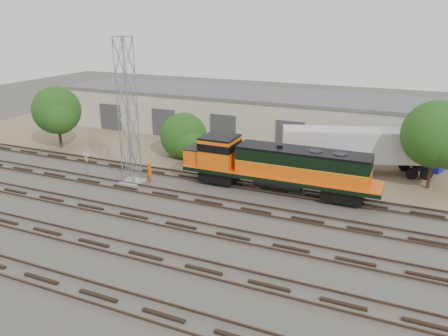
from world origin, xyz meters
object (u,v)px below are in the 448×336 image
at_px(worker, 150,172).
at_px(semi_trailer, 361,146).
at_px(locomotive, 275,166).
at_px(signal_tower, 128,115).

xyz_separation_m(worker, semi_trailer, (16.84, 9.95, 1.73)).
distance_m(locomotive, semi_trailer, 9.62).
distance_m(signal_tower, semi_trailer, 21.38).
bearing_deg(locomotive, worker, -167.52).
bearing_deg(worker, locomotive, -134.96).
height_order(locomotive, semi_trailer, locomotive).
xyz_separation_m(locomotive, worker, (-10.88, -2.41, -1.36)).
distance_m(signal_tower, worker, 5.40).
bearing_deg(locomotive, semi_trailer, 51.67).
xyz_separation_m(locomotive, signal_tower, (-12.20, -3.18, 3.82)).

